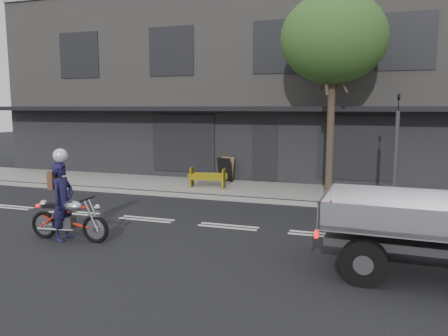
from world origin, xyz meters
TOP-DOWN VIEW (x-y plane):
  - ground at (0.00, 0.00)m, footprint 80.00×80.00m
  - sidewalk at (0.00, 4.70)m, footprint 32.00×3.20m
  - kerb at (0.00, 3.10)m, footprint 32.00×0.20m
  - building_main at (0.00, 11.30)m, footprint 26.00×10.00m
  - street_tree at (2.20, 4.20)m, footprint 3.40×3.40m
  - traffic_light_pole at (4.20, 3.35)m, footprint 0.12×0.12m
  - motorcycle at (-3.20, -2.29)m, footprint 2.05×0.60m
  - rider at (-3.35, -2.29)m, footprint 0.48×0.70m
  - construction_barrier at (-2.21, 4.19)m, footprint 1.41×0.71m
  - sandwich_board at (-2.00, 5.79)m, footprint 0.70×0.55m

SIDE VIEW (x-z plane):
  - ground at x=0.00m, z-range 0.00..0.00m
  - sidewalk at x=0.00m, z-range 0.00..0.15m
  - kerb at x=0.00m, z-range 0.00..0.15m
  - construction_barrier at x=-2.21m, z-range 0.15..0.91m
  - motorcycle at x=-3.20m, z-range 0.01..1.07m
  - sandwich_board at x=-2.00m, z-range 0.15..1.11m
  - rider at x=-3.35m, z-range 0.00..1.85m
  - traffic_light_pole at x=4.20m, z-range -0.10..3.40m
  - building_main at x=0.00m, z-range 0.00..8.00m
  - street_tree at x=2.20m, z-range 1.90..8.65m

